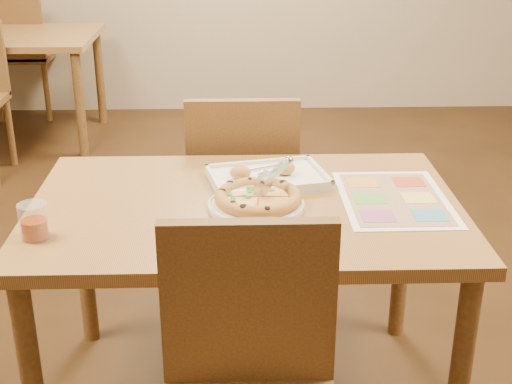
{
  "coord_description": "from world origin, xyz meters",
  "views": [
    {
      "loc": [
        -0.03,
        -1.97,
        1.59
      ],
      "look_at": [
        0.03,
        -0.03,
        0.77
      ],
      "focal_mm": 50.0,
      "sensor_mm": 36.0,
      "label": 1
    }
  ],
  "objects_px": {
    "bg_chair_far": "(19,43)",
    "appetizer_tray": "(267,178)",
    "chair_near": "(250,367)",
    "menu": "(394,199)",
    "chair_far": "(243,177)",
    "dining_table": "(245,228)",
    "plate": "(256,205)",
    "pizza_cutter": "(272,176)",
    "glass_tumbler": "(34,223)",
    "pizza": "(258,198)"
  },
  "relations": [
    {
      "from": "pizza",
      "to": "glass_tumbler",
      "type": "height_order",
      "value": "glass_tumbler"
    },
    {
      "from": "appetizer_tray",
      "to": "pizza",
      "type": "bearing_deg",
      "value": -100.43
    },
    {
      "from": "dining_table",
      "to": "glass_tumbler",
      "type": "distance_m",
      "value": 0.63
    },
    {
      "from": "pizza_cutter",
      "to": "menu",
      "type": "distance_m",
      "value": 0.39
    },
    {
      "from": "plate",
      "to": "pizza_cutter",
      "type": "bearing_deg",
      "value": 38.37
    },
    {
      "from": "dining_table",
      "to": "menu",
      "type": "bearing_deg",
      "value": 1.72
    },
    {
      "from": "glass_tumbler",
      "to": "menu",
      "type": "bearing_deg",
      "value": 12.68
    },
    {
      "from": "plate",
      "to": "pizza_cutter",
      "type": "height_order",
      "value": "pizza_cutter"
    },
    {
      "from": "glass_tumbler",
      "to": "chair_near",
      "type": "bearing_deg",
      "value": -33.82
    },
    {
      "from": "chair_far",
      "to": "chair_near",
      "type": "bearing_deg",
      "value": 90.0
    },
    {
      "from": "bg_chair_far",
      "to": "glass_tumbler",
      "type": "relative_size",
      "value": 4.69
    },
    {
      "from": "appetizer_tray",
      "to": "plate",
      "type": "bearing_deg",
      "value": -101.86
    },
    {
      "from": "pizza_cutter",
      "to": "appetizer_tray",
      "type": "xyz_separation_m",
      "value": [
        -0.01,
        0.16,
        -0.07
      ]
    },
    {
      "from": "pizza_cutter",
      "to": "chair_near",
      "type": "bearing_deg",
      "value": -141.87
    },
    {
      "from": "chair_far",
      "to": "appetizer_tray",
      "type": "relative_size",
      "value": 1.14
    },
    {
      "from": "pizza",
      "to": "plate",
      "type": "bearing_deg",
      "value": -130.67
    },
    {
      "from": "pizza",
      "to": "glass_tumbler",
      "type": "relative_size",
      "value": 2.62
    },
    {
      "from": "pizza",
      "to": "pizza_cutter",
      "type": "xyz_separation_m",
      "value": [
        0.04,
        0.03,
        0.06
      ]
    },
    {
      "from": "chair_near",
      "to": "glass_tumbler",
      "type": "height_order",
      "value": "chair_near"
    },
    {
      "from": "pizza",
      "to": "appetizer_tray",
      "type": "height_order",
      "value": "appetizer_tray"
    },
    {
      "from": "chair_far",
      "to": "glass_tumbler",
      "type": "bearing_deg",
      "value": 55.06
    },
    {
      "from": "chair_near",
      "to": "plate",
      "type": "distance_m",
      "value": 0.59
    },
    {
      "from": "glass_tumbler",
      "to": "dining_table",
      "type": "bearing_deg",
      "value": 20.85
    },
    {
      "from": "dining_table",
      "to": "menu",
      "type": "distance_m",
      "value": 0.47
    },
    {
      "from": "appetizer_tray",
      "to": "chair_near",
      "type": "bearing_deg",
      "value": -95.53
    },
    {
      "from": "chair_near",
      "to": "pizza",
      "type": "bearing_deg",
      "value": 86.14
    },
    {
      "from": "chair_far",
      "to": "menu",
      "type": "relative_size",
      "value": 1.04
    },
    {
      "from": "bg_chair_far",
      "to": "appetizer_tray",
      "type": "xyz_separation_m",
      "value": [
        1.67,
        -3.14,
        0.17
      ]
    },
    {
      "from": "chair_far",
      "to": "pizza",
      "type": "xyz_separation_m",
      "value": [
        0.04,
        -0.63,
        0.18
      ]
    },
    {
      "from": "bg_chair_far",
      "to": "plate",
      "type": "relative_size",
      "value": 1.63
    },
    {
      "from": "menu",
      "to": "dining_table",
      "type": "bearing_deg",
      "value": -178.28
    },
    {
      "from": "dining_table",
      "to": "plate",
      "type": "bearing_deg",
      "value": -46.06
    },
    {
      "from": "chair_near",
      "to": "menu",
      "type": "distance_m",
      "value": 0.78
    },
    {
      "from": "dining_table",
      "to": "pizza",
      "type": "height_order",
      "value": "pizza"
    },
    {
      "from": "plate",
      "to": "bg_chair_far",
      "type": "bearing_deg",
      "value": 116.08
    },
    {
      "from": "pizza_cutter",
      "to": "glass_tumbler",
      "type": "xyz_separation_m",
      "value": [
        -0.65,
        -0.22,
        -0.04
      ]
    },
    {
      "from": "plate",
      "to": "appetizer_tray",
      "type": "xyz_separation_m",
      "value": [
        0.04,
        0.2,
        0.01
      ]
    },
    {
      "from": "pizza_cutter",
      "to": "appetizer_tray",
      "type": "distance_m",
      "value": 0.18
    },
    {
      "from": "bg_chair_far",
      "to": "appetizer_tray",
      "type": "relative_size",
      "value": 1.14
    },
    {
      "from": "chair_near",
      "to": "bg_chair_far",
      "type": "relative_size",
      "value": 1.0
    },
    {
      "from": "appetizer_tray",
      "to": "glass_tumbler",
      "type": "bearing_deg",
      "value": -149.26
    },
    {
      "from": "chair_near",
      "to": "chair_far",
      "type": "xyz_separation_m",
      "value": [
        -0.0,
        1.2,
        0.0
      ]
    },
    {
      "from": "chair_far",
      "to": "pizza_cutter",
      "type": "bearing_deg",
      "value": 97.75
    },
    {
      "from": "chair_near",
      "to": "pizza_cutter",
      "type": "height_order",
      "value": "chair_near"
    },
    {
      "from": "plate",
      "to": "menu",
      "type": "xyz_separation_m",
      "value": [
        0.42,
        0.05,
        -0.01
      ]
    },
    {
      "from": "plate",
      "to": "chair_near",
      "type": "bearing_deg",
      "value": -93.25
    },
    {
      "from": "pizza_cutter",
      "to": "pizza",
      "type": "bearing_deg",
      "value": 172.0
    },
    {
      "from": "chair_near",
      "to": "menu",
      "type": "bearing_deg",
      "value": 53.4
    },
    {
      "from": "bg_chair_far",
      "to": "pizza_cutter",
      "type": "relative_size",
      "value": 3.93
    },
    {
      "from": "pizza_cutter",
      "to": "menu",
      "type": "height_order",
      "value": "pizza_cutter"
    }
  ]
}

